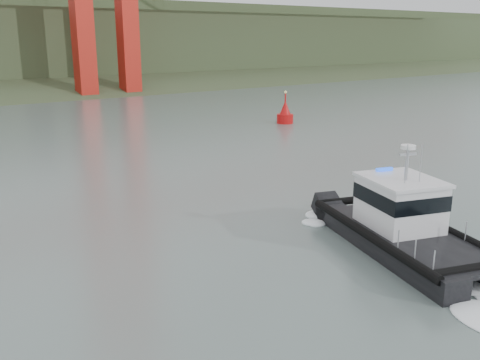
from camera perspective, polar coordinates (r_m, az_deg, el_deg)
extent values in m
plane|color=#53635E|center=(22.66, 10.92, -11.43)|extent=(400.00, 400.00, 0.00)
cube|color=black|center=(26.46, 14.60, -6.68)|extent=(4.60, 10.78, 1.19)
cube|color=black|center=(27.95, 19.25, -5.87)|extent=(4.60, 10.78, 1.19)
cube|color=black|center=(26.65, 17.68, -5.67)|extent=(6.69, 10.20, 0.25)
cube|color=silver|center=(27.00, 16.67, -2.48)|extent=(3.94, 4.32, 2.28)
cube|color=black|center=(26.89, 16.73, -1.64)|extent=(4.01, 4.39, 0.74)
cube|color=silver|center=(26.67, 16.86, 0.02)|extent=(4.19, 4.57, 0.16)
cylinder|color=#999CA1|center=(26.25, 17.37, 1.58)|extent=(0.16, 0.16, 1.79)
cylinder|color=white|center=(26.07, 17.51, 3.38)|extent=(0.69, 0.69, 0.18)
cylinder|color=#B70C0D|center=(63.91, 4.82, 6.44)|extent=(1.94, 1.94, 1.29)
cone|color=#B70C0D|center=(63.72, 4.85, 7.59)|extent=(1.51, 1.51, 1.94)
cylinder|color=#B70C0D|center=(63.57, 4.87, 8.75)|extent=(0.17, 0.17, 1.08)
sphere|color=#E5D87F|center=(63.50, 4.89, 9.33)|extent=(0.32, 0.32, 0.32)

